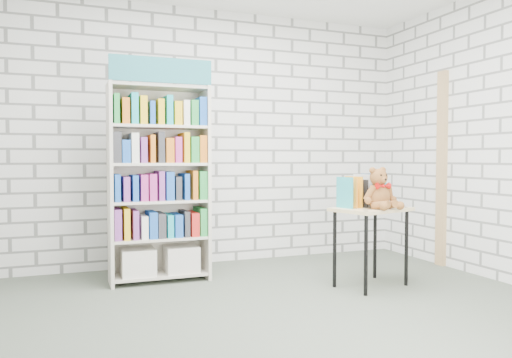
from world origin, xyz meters
name	(u,v)px	position (x,y,z in m)	size (l,w,h in m)	color
ground	(292,313)	(0.00, 0.00, 0.00)	(4.50, 4.50, 0.00)	#4A5346
room_shell	(293,74)	(0.00, 0.00, 1.78)	(4.52, 4.02, 2.81)	silver
bookshelf	(159,181)	(-0.75, 1.36, 0.95)	(0.92, 0.36, 2.07)	beige
display_table	(371,219)	(1.00, 0.46, 0.62)	(0.77, 0.63, 0.72)	#DAC083
table_books	(362,192)	(0.97, 0.57, 0.86)	(0.50, 0.33, 0.28)	teal
teddy_bear	(380,192)	(1.02, 0.36, 0.87)	(0.34, 0.32, 0.37)	brown
door_trim	(442,169)	(2.23, 0.95, 1.05)	(0.05, 0.12, 2.10)	tan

